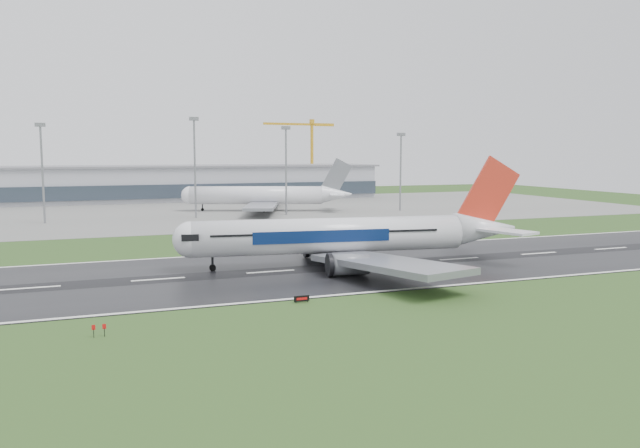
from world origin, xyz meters
name	(u,v)px	position (x,y,z in m)	size (l,w,h in m)	color
ground	(158,280)	(0.00, 0.00, 0.00)	(520.00, 520.00, 0.00)	#254318
runway	(158,279)	(0.00, 0.00, 0.05)	(400.00, 45.00, 0.10)	black
apron	(120,213)	(0.00, 125.00, 0.04)	(400.00, 130.00, 0.08)	slate
terminal	(113,185)	(0.00, 185.00, 7.50)	(240.00, 36.00, 15.00)	#999BA4
main_airliner	(354,213)	(36.92, 0.82, 10.12)	(67.86, 64.63, 20.04)	silver
parked_airliner	(263,186)	(50.47, 116.35, 9.49)	(64.20, 59.77, 18.82)	silver
tower_crane	(312,157)	(99.51, 200.00, 19.54)	(39.15, 2.14, 39.09)	gold
runway_sign	(302,299)	(17.81, -24.17, 0.52)	(2.30, 0.26, 1.04)	black
floodmast_2	(43,176)	(-23.32, 100.00, 14.71)	(0.64, 0.64, 29.42)	gray
floodmast_3	(195,170)	(22.82, 100.00, 16.02)	(0.64, 0.64, 32.04)	gray
floodmast_4	(286,173)	(54.24, 100.00, 14.76)	(0.64, 0.64, 29.53)	gray
floodmast_5	(401,174)	(98.79, 100.00, 13.86)	(0.64, 0.64, 27.72)	gray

